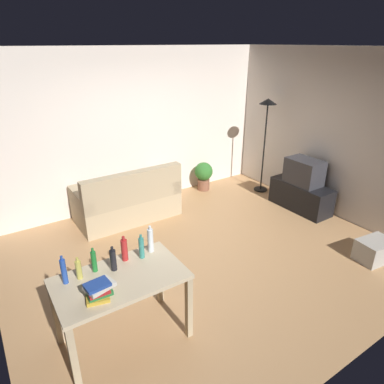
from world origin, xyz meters
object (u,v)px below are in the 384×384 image
Objects in this scene: tv_stand at (301,196)px; potted_plant at (204,174)px; tv at (304,172)px; bottle_red at (124,250)px; bottle_blue at (64,271)px; bottle_clear at (150,240)px; torchiere_lamp at (266,120)px; bottle_squat at (79,269)px; book_stack at (99,290)px; desk at (121,287)px; bottle_green at (94,261)px; couch at (128,202)px; storage_box at (375,250)px; bottle_tall at (141,248)px; bottle_dark at (113,260)px.

potted_plant reaches higher than tv_stand.
tv is 3.74m from bottle_red.
bottle_clear reaches higher than bottle_blue.
torchiere_lamp reaches higher than bottle_clear.
bottle_squat is (0.13, -0.00, -0.03)m from bottle_blue.
desk is at bearing 34.62° from book_stack.
bottle_green is at bearing 4.82° from bottle_blue.
desk is 0.36m from bottle_red.
bottle_squat reaches higher than tv_stand.
tv_stand is 1.53m from torchiere_lamp.
bottle_green reaches higher than tv.
couch is 2.65m from bottle_squat.
bottle_clear reaches higher than bottle_squat.
book_stack is at bearing -144.80° from desk.
bottle_clear reaches higher than couch.
bottle_green is (-3.96, -0.80, 0.17)m from tv.
storage_box is at bearing -9.59° from desk.
torchiere_lamp is 1.50× the size of desk.
bottle_clear is at bearing -134.60° from potted_plant.
potted_plant reaches higher than storage_box.
tv is 0.33× the size of torchiere_lamp.
couch is 2.92m from book_stack.
potted_plant is at bearing 44.52° from bottle_tall.
bottle_green is 0.31m from bottle_red.
bottle_blue is at bearing 54.80° from couch.
couch is at bearing 54.80° from bottle_blue.
bottle_squat is at bearing 101.46° from tv_stand.
torchiere_lamp is at bearing 26.26° from bottle_dark.
tv_stand is 1.93× the size of potted_plant.
bottle_clear is at bearing 11.21° from bottle_dark.
bottle_tall is 0.96× the size of book_stack.
potted_plant is 3.69m from bottle_red.
bottle_dark is at bearing -153.74° from torchiere_lamp.
bottle_blue reaches higher than couch.
torchiere_lamp reaches higher than bottle_green.
book_stack is at bearing -129.32° from bottle_dark.
storage_box is 3.85m from bottle_squat.
tv_stand is 0.91× the size of desk.
tv_stand is at bearing 11.50° from bottle_green.
bottle_squat reaches higher than book_stack.
torchiere_lamp reaches higher than bottle_red.
bottle_blue reaches higher than potted_plant.
bottle_red is 0.29m from bottle_clear.
storage_box is 3.74m from book_stack.
desk is at bearing -54.39° from bottle_green.
desk is at bearing -124.07° from bottle_red.
storage_box is 3.55m from bottle_dark.
desk is at bearing -153.14° from bottle_clear.
storage_box is 3.16m from bottle_clear.
couch reaches higher than desk.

